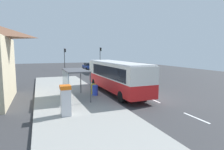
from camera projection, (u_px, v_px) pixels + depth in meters
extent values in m
cube|color=#38383A|center=(100.00, 78.00, 30.82)|extent=(56.00, 92.00, 0.04)
cube|color=#999993|center=(71.00, 98.00, 17.41)|extent=(6.20, 30.00, 0.18)
cube|color=silver|center=(196.00, 118.00, 12.36)|extent=(0.16, 2.20, 0.01)
cube|color=silver|center=(153.00, 100.00, 17.00)|extent=(0.16, 2.20, 0.01)
cube|color=silver|center=(128.00, 90.00, 21.63)|extent=(0.16, 2.20, 0.01)
cube|color=silver|center=(112.00, 83.00, 26.27)|extent=(0.16, 2.20, 0.01)
cube|color=silver|center=(101.00, 78.00, 30.91)|extent=(0.16, 2.20, 0.01)
cube|color=silver|center=(93.00, 75.00, 35.54)|extent=(0.16, 2.20, 0.01)
cube|color=silver|center=(86.00, 72.00, 40.18)|extent=(0.16, 2.20, 0.01)
cube|color=silver|center=(81.00, 70.00, 44.81)|extent=(0.16, 2.20, 0.01)
cube|color=red|center=(116.00, 83.00, 19.71)|extent=(2.76, 11.06, 1.15)
cube|color=silver|center=(116.00, 70.00, 19.56)|extent=(2.76, 11.06, 1.45)
cube|color=silver|center=(116.00, 62.00, 19.47)|extent=(2.63, 10.83, 0.12)
cube|color=black|center=(99.00, 67.00, 24.57)|extent=(2.30, 0.17, 1.22)
cube|color=black|center=(107.00, 72.00, 18.65)|extent=(0.28, 8.58, 1.10)
cylinder|color=black|center=(94.00, 83.00, 22.94)|extent=(0.30, 1.01, 1.00)
cylinder|color=black|center=(112.00, 82.00, 23.79)|extent=(0.30, 1.01, 1.00)
cylinder|color=black|center=(121.00, 97.00, 15.96)|extent=(0.30, 1.01, 1.00)
cylinder|color=black|center=(145.00, 95.00, 16.81)|extent=(0.30, 1.01, 1.00)
cube|color=silver|center=(100.00, 67.00, 37.92)|extent=(2.02, 5.21, 1.96)
cube|color=black|center=(100.00, 65.00, 37.88)|extent=(2.05, 3.13, 0.44)
cylinder|color=black|center=(107.00, 72.00, 36.50)|extent=(0.22, 0.68, 0.68)
cylinder|color=black|center=(98.00, 73.00, 35.87)|extent=(0.22, 0.68, 0.68)
cylinder|color=black|center=(101.00, 70.00, 40.21)|extent=(0.22, 0.68, 0.68)
cylinder|color=black|center=(93.00, 71.00, 39.58)|extent=(0.22, 0.68, 0.68)
cube|color=navy|center=(88.00, 67.00, 47.09)|extent=(2.03, 4.49, 0.60)
cube|color=black|center=(88.00, 64.00, 46.83)|extent=(1.71, 2.46, 0.60)
cylinder|color=black|center=(83.00, 67.00, 48.15)|extent=(0.23, 0.65, 0.64)
cylinder|color=black|center=(90.00, 67.00, 48.82)|extent=(0.23, 0.65, 0.64)
cylinder|color=black|center=(87.00, 68.00, 45.43)|extent=(0.23, 0.65, 0.64)
cylinder|color=black|center=(93.00, 68.00, 46.09)|extent=(0.23, 0.65, 0.64)
cube|color=silver|center=(66.00, 102.00, 12.26)|extent=(0.60, 0.70, 1.70)
cube|color=orange|center=(65.00, 87.00, 12.14)|extent=(0.66, 0.76, 0.24)
cube|color=black|center=(70.00, 98.00, 12.33)|extent=(0.03, 0.36, 0.44)
cylinder|color=blue|center=(95.00, 90.00, 18.01)|extent=(0.52, 0.52, 0.95)
cylinder|color=yellow|center=(93.00, 89.00, 18.66)|extent=(0.52, 0.52, 0.95)
cylinder|color=#2D2D2D|center=(100.00, 58.00, 48.03)|extent=(0.14, 0.14, 5.32)
cube|color=black|center=(101.00, 49.00, 47.85)|extent=(0.24, 0.28, 0.84)
sphere|color=#360606|center=(101.00, 48.00, 47.86)|extent=(0.16, 0.16, 0.16)
sphere|color=#3C2C03|center=(101.00, 49.00, 47.89)|extent=(0.16, 0.16, 0.16)
sphere|color=green|center=(101.00, 50.00, 47.93)|extent=(0.16, 0.16, 0.16)
cylinder|color=#2D2D2D|center=(65.00, 59.00, 45.74)|extent=(0.14, 0.14, 5.03)
cube|color=black|center=(65.00, 50.00, 45.57)|extent=(0.24, 0.28, 0.84)
sphere|color=red|center=(66.00, 49.00, 45.58)|extent=(0.16, 0.16, 0.16)
sphere|color=#3C2C03|center=(66.00, 50.00, 45.62)|extent=(0.16, 0.16, 0.16)
sphere|color=black|center=(66.00, 52.00, 45.65)|extent=(0.16, 0.16, 0.16)
cube|color=#4C4C51|center=(75.00, 70.00, 16.64)|extent=(1.80, 4.00, 0.10)
cube|color=#8CA5B2|center=(66.00, 85.00, 16.48)|extent=(0.06, 3.80, 2.30)
cylinder|color=#4C4C51|center=(91.00, 87.00, 15.33)|extent=(0.10, 0.10, 2.44)
cylinder|color=#4C4C51|center=(81.00, 81.00, 18.85)|extent=(0.10, 0.10, 2.44)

